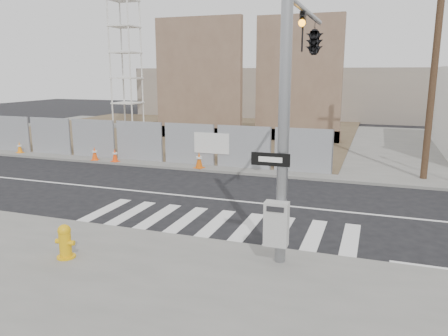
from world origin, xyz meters
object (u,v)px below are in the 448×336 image
(crane_tower, at_px, (124,15))
(traffic_cone_b, at_px, (95,154))
(signal_pole, at_px, (306,64))
(fire_hydrant, at_px, (65,241))
(traffic_cone_a, at_px, (20,147))
(traffic_cone_d, at_px, (199,160))
(traffic_cone_c, at_px, (115,155))

(crane_tower, relative_size, traffic_cone_b, 25.86)
(signal_pole, height_order, fire_hydrant, signal_pole)
(traffic_cone_a, height_order, traffic_cone_b, traffic_cone_b)
(fire_hydrant, bearing_deg, crane_tower, 103.79)
(crane_tower, xyz_separation_m, traffic_cone_b, (5.80, -12.78, -8.56))
(crane_tower, distance_m, traffic_cone_a, 15.10)
(traffic_cone_b, relative_size, traffic_cone_d, 0.90)
(traffic_cone_b, xyz_separation_m, traffic_cone_d, (5.84, 0.00, 0.04))
(crane_tower, bearing_deg, traffic_cone_c, -61.22)
(traffic_cone_c, bearing_deg, fire_hydrant, -62.47)
(traffic_cone_a, xyz_separation_m, traffic_cone_c, (6.49, -0.38, 0.02))
(fire_hydrant, xyz_separation_m, traffic_cone_a, (-11.99, 10.94, -0.11))
(traffic_cone_a, relative_size, traffic_cone_b, 0.90)
(fire_hydrant, distance_m, traffic_cone_c, 11.91)
(signal_pole, height_order, traffic_cone_b, signal_pole)
(traffic_cone_a, xyz_separation_m, traffic_cone_d, (11.11, -0.38, 0.07))
(signal_pole, bearing_deg, crane_tower, 132.57)
(signal_pole, distance_m, crane_tower, 26.21)
(traffic_cone_b, relative_size, traffic_cone_c, 1.05)
(traffic_cone_a, relative_size, traffic_cone_c, 0.95)
(crane_tower, distance_m, fire_hydrant, 27.82)
(crane_tower, xyz_separation_m, traffic_cone_a, (0.53, -12.40, -8.59))
(signal_pole, distance_m, traffic_cone_c, 12.95)
(traffic_cone_a, bearing_deg, crane_tower, 92.45)
(traffic_cone_a, height_order, traffic_cone_d, traffic_cone_d)
(signal_pole, height_order, traffic_cone_d, signal_pole)
(signal_pole, bearing_deg, traffic_cone_d, 133.03)
(traffic_cone_d, bearing_deg, traffic_cone_c, 180.00)
(signal_pole, distance_m, traffic_cone_a, 18.73)
(signal_pole, height_order, traffic_cone_a, signal_pole)
(traffic_cone_c, bearing_deg, traffic_cone_a, 176.69)
(fire_hydrant, xyz_separation_m, traffic_cone_b, (-6.72, 10.57, -0.08))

